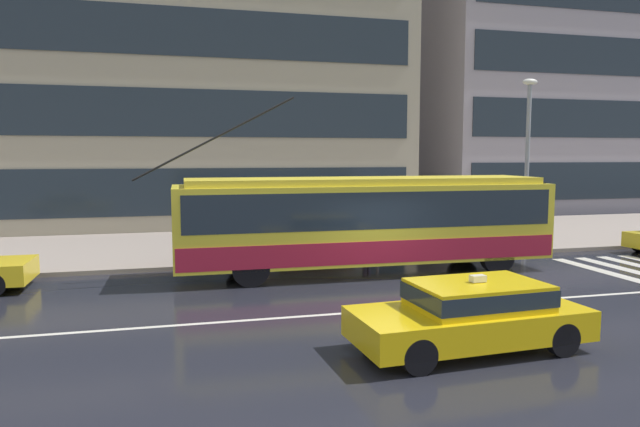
{
  "coord_description": "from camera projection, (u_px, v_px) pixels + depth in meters",
  "views": [
    {
      "loc": [
        -5.53,
        -13.32,
        3.59
      ],
      "look_at": [
        -1.41,
        2.79,
        1.88
      ],
      "focal_mm": 32.01,
      "sensor_mm": 36.0,
      "label": 1
    }
  ],
  "objects": [
    {
      "name": "ground_plane",
      "position": [
        401.0,
        296.0,
        14.57
      ],
      "size": [
        160.0,
        160.0,
        0.0
      ],
      "primitive_type": "plane",
      "color": "#22232C"
    },
    {
      "name": "pedestrian_at_shelter",
      "position": [
        369.0,
        210.0,
        20.51
      ],
      "size": [
        1.26,
        1.26,
        1.93
      ],
      "color": "#2A2745",
      "rests_on": "sidewalk_slab"
    },
    {
      "name": "crosswalk_stripe_edge_near",
      "position": [
        603.0,
        271.0,
        17.64
      ],
      "size": [
        0.44,
        4.4,
        0.01
      ],
      "primitive_type": "cube",
      "color": "beige",
      "rests_on": "ground_plane"
    },
    {
      "name": "sidewalk_slab",
      "position": [
        312.0,
        239.0,
        23.86
      ],
      "size": [
        80.0,
        10.0,
        0.14
      ],
      "primitive_type": "cube",
      "color": "gray",
      "rests_on": "ground_plane"
    },
    {
      "name": "crosswalk_stripe_inner_a",
      "position": [
        627.0,
        270.0,
        17.86
      ],
      "size": [
        0.44,
        4.4,
        0.01
      ],
      "primitive_type": "cube",
      "color": "beige",
      "rests_on": "ground_plane"
    },
    {
      "name": "street_lamp",
      "position": [
        528.0,
        147.0,
        21.34
      ],
      "size": [
        0.6,
        0.32,
        6.27
      ],
      "color": "gray",
      "rests_on": "sidewalk_slab"
    },
    {
      "name": "trolleybus",
      "position": [
        366.0,
        220.0,
        17.37
      ],
      "size": [
        12.44,
        2.63,
        5.24
      ],
      "color": "yellow",
      "rests_on": "ground_plane"
    },
    {
      "name": "pedestrian_approaching_curb",
      "position": [
        263.0,
        207.0,
        19.5
      ],
      "size": [
        1.25,
        1.25,
        2.07
      ],
      "color": "navy",
      "rests_on": "sidewalk_slab"
    },
    {
      "name": "lane_centre_line",
      "position": [
        420.0,
        308.0,
        13.41
      ],
      "size": [
        72.0,
        0.14,
        0.01
      ],
      "primitive_type": "cube",
      "color": "silver",
      "rests_on": "ground_plane"
    },
    {
      "name": "office_tower_corner_right",
      "position": [
        553.0,
        14.0,
        39.14
      ],
      "size": [
        19.65,
        11.68,
        26.47
      ],
      "color": "#9A939D",
      "rests_on": "ground_plane"
    },
    {
      "name": "taxi_oncoming_near",
      "position": [
        472.0,
        312.0,
        10.49
      ],
      "size": [
        4.42,
        2.05,
        1.39
      ],
      "color": "yellow",
      "rests_on": "ground_plane"
    },
    {
      "name": "bus_shelter",
      "position": [
        318.0,
        199.0,
        20.31
      ],
      "size": [
        4.22,
        1.59,
        2.52
      ],
      "color": "gray",
      "rests_on": "sidewalk_slab"
    }
  ]
}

